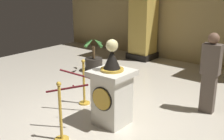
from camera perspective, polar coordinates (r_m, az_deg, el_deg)
ground_plane at (r=5.78m, az=-2.31°, el=-9.39°), size 11.67×11.67×0.00m
back_wall at (r=9.51m, az=18.05°, el=11.18°), size 11.67×0.16×3.45m
pedestal_clock at (r=5.30m, az=-0.04°, el=-4.30°), size 0.70×0.70×1.62m
stanchion_near at (r=6.29m, az=-5.55°, el=-3.69°), size 0.24×0.24×1.01m
stanchion_far at (r=4.94m, az=-10.09°, el=-9.77°), size 0.24×0.24×1.05m
velvet_rope at (r=5.45m, az=-7.71°, el=-2.24°), size 1.08×1.09×0.22m
column_left at (r=9.86m, az=6.27°, el=11.61°), size 0.87×0.87×3.31m
potted_palm_left at (r=8.60m, az=-3.63°, el=1.62°), size 0.68×0.68×1.01m
bystander_guest at (r=6.03m, az=18.88°, el=-0.25°), size 0.37×0.24×1.65m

